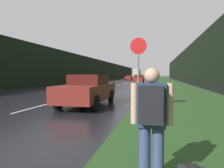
{
  "coord_description": "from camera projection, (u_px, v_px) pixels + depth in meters",
  "views": [
    {
      "loc": [
        5.63,
        -0.92,
        1.55
      ],
      "look_at": [
        2.28,
        13.84,
        0.83
      ],
      "focal_mm": 32.0,
      "sensor_mm": 36.0,
      "label": 1
    }
  ],
  "objects": [
    {
      "name": "grass_verge",
      "position": [
        167.0,
        82.0,
        39.52
      ],
      "size": [
        6.0,
        240.0,
        0.02
      ],
      "primitive_type": "cube",
      "color": "#26471E",
      "rests_on": "ground_plane"
    },
    {
      "name": "lane_stripe_c",
      "position": [
        86.0,
        94.0,
        16.14
      ],
      "size": [
        0.12,
        3.0,
        0.01
      ],
      "primitive_type": "cube",
      "color": "silver",
      "rests_on": "ground_plane"
    },
    {
      "name": "delivery_truck",
      "position": [
        137.0,
        74.0,
        80.4
      ],
      "size": [
        2.38,
        8.08,
        3.8
      ],
      "color": "#6E684F",
      "rests_on": "ground_plane"
    },
    {
      "name": "lane_stripe_e",
      "position": [
        119.0,
        85.0,
        29.77
      ],
      "size": [
        0.12,
        3.0,
        0.01
      ],
      "primitive_type": "cube",
      "color": "silver",
      "rests_on": "ground_plane"
    },
    {
      "name": "stop_sign",
      "position": [
        138.0,
        67.0,
        8.34
      ],
      "size": [
        0.68,
        0.07,
        3.08
      ],
      "color": "slate",
      "rests_on": "ground_plane"
    },
    {
      "name": "car_passing_near",
      "position": [
        88.0,
        90.0,
        10.03
      ],
      "size": [
        1.91,
        4.63,
        1.55
      ],
      "rotation": [
        0.0,
        0.0,
        3.14
      ],
      "color": "maroon",
      "rests_on": "ground_plane"
    },
    {
      "name": "treeline_far_side",
      "position": [
        95.0,
        70.0,
        53.11
      ],
      "size": [
        2.0,
        140.0,
        5.5
      ],
      "primitive_type": "cube",
      "color": "black",
      "rests_on": "ground_plane"
    },
    {
      "name": "lane_stripe_f",
      "position": [
        126.0,
        83.0,
        36.59
      ],
      "size": [
        0.12,
        3.0,
        0.01
      ],
      "primitive_type": "cube",
      "color": "silver",
      "rests_on": "ground_plane"
    },
    {
      "name": "lane_stripe_b",
      "position": [
        34.0,
        108.0,
        9.32
      ],
      "size": [
        0.12,
        3.0,
        0.01
      ],
      "primitive_type": "cube",
      "color": "silver",
      "rests_on": "ground_plane"
    },
    {
      "name": "hitchhiker_with_backpack",
      "position": [
        151.0,
        119.0,
        2.69
      ],
      "size": [
        0.57,
        0.4,
        1.64
      ],
      "rotation": [
        0.0,
        0.0,
        -0.01
      ],
      "color": "navy",
      "rests_on": "ground_plane"
    },
    {
      "name": "lane_stripe_d",
      "position": [
        107.0,
        88.0,
        22.96
      ],
      "size": [
        0.12,
        3.0,
        0.01
      ],
      "primitive_type": "cube",
      "color": "silver",
      "rests_on": "ground_plane"
    },
    {
      "name": "car_passing_far",
      "position": [
        139.0,
        79.0,
        37.49
      ],
      "size": [
        1.93,
        4.6,
        1.52
      ],
      "rotation": [
        0.0,
        0.0,
        3.14
      ],
      "color": "maroon",
      "rests_on": "ground_plane"
    },
    {
      "name": "car_oncoming",
      "position": [
        129.0,
        77.0,
        56.61
      ],
      "size": [
        1.84,
        4.57,
        1.43
      ],
      "color": "maroon",
      "rests_on": "ground_plane"
    },
    {
      "name": "treeline_near_side",
      "position": [
        191.0,
        64.0,
        47.75
      ],
      "size": [
        2.0,
        140.0,
        8.06
      ],
      "primitive_type": "cube",
      "color": "black",
      "rests_on": "ground_plane"
    }
  ]
}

